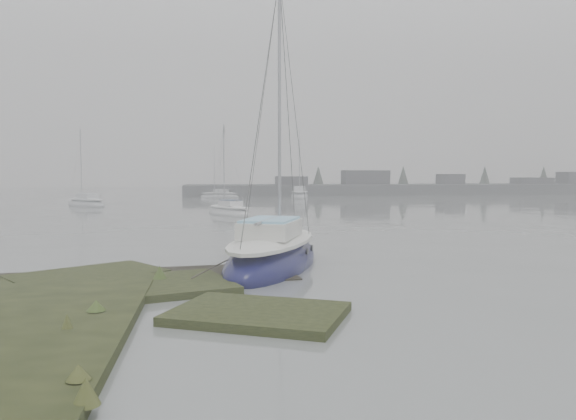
# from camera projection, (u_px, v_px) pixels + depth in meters

# --- Properties ---
(ground) EXTENTS (160.00, 160.00, 0.00)m
(ground) POSITION_uv_depth(u_px,v_px,m) (218.00, 213.00, 41.86)
(ground) COLOR slate
(ground) RESTS_ON ground
(far_shoreline) EXTENTS (60.00, 8.00, 4.15)m
(far_shoreline) POSITION_uv_depth(u_px,v_px,m) (412.00, 188.00, 76.96)
(far_shoreline) COLOR #4C4F51
(far_shoreline) RESTS_ON ground
(sailboat_main) EXTENTS (4.80, 7.64, 10.26)m
(sailboat_main) POSITION_uv_depth(u_px,v_px,m) (273.00, 257.00, 18.08)
(sailboat_main) COLOR #0F0F3B
(sailboat_main) RESTS_ON ground
(sailboat_white) EXTENTS (3.83, 5.13, 7.01)m
(sailboat_white) POSITION_uv_depth(u_px,v_px,m) (229.00, 212.00, 39.97)
(sailboat_white) COLOR silver
(sailboat_white) RESTS_ON ground
(sailboat_far_a) EXTENTS (4.88, 5.08, 7.49)m
(sailboat_far_a) POSITION_uv_depth(u_px,v_px,m) (86.00, 204.00, 50.29)
(sailboat_far_a) COLOR #A1A6AB
(sailboat_far_a) RESTS_ON ground
(sailboat_far_b) EXTENTS (2.89, 6.40, 8.71)m
(sailboat_far_b) POSITION_uv_depth(u_px,v_px,m) (299.00, 195.00, 66.80)
(sailboat_far_b) COLOR #B6BBC1
(sailboat_far_b) RESTS_ON ground
(sailboat_far_c) EXTENTS (4.99, 2.92, 6.69)m
(sailboat_far_c) POSITION_uv_depth(u_px,v_px,m) (219.00, 196.00, 66.79)
(sailboat_far_c) COLOR #A4A9AE
(sailboat_far_c) RESTS_ON ground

